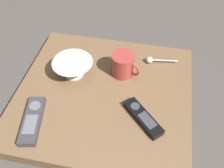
# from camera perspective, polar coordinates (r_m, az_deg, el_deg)

# --- Properties ---
(ground_plane) EXTENTS (6.00, 6.00, 0.00)m
(ground_plane) POSITION_cam_1_polar(r_m,az_deg,el_deg) (0.97, -1.77, -3.42)
(ground_plane) COLOR #47423D
(table) EXTENTS (0.60, 0.63, 0.04)m
(table) POSITION_cam_1_polar(r_m,az_deg,el_deg) (0.95, -1.80, -2.58)
(table) COLOR brown
(table) RESTS_ON ground
(cereal_bowl) EXTENTS (0.15, 0.15, 0.07)m
(cereal_bowl) POSITION_cam_1_polar(r_m,az_deg,el_deg) (0.97, -8.72, 3.77)
(cereal_bowl) COLOR silver
(cereal_bowl) RESTS_ON table
(coffee_mug) EXTENTS (0.09, 0.11, 0.09)m
(coffee_mug) POSITION_cam_1_polar(r_m,az_deg,el_deg) (0.96, 2.50, 4.33)
(coffee_mug) COLOR #A53833
(coffee_mug) RESTS_ON table
(teaspoon) EXTENTS (0.03, 0.13, 0.03)m
(teaspoon) POSITION_cam_1_polar(r_m,az_deg,el_deg) (1.04, 8.89, 5.32)
(teaspoon) COLOR silver
(teaspoon) RESTS_ON table
(tv_remote_near) EXTENTS (0.15, 0.15, 0.02)m
(tv_remote_near) POSITION_cam_1_polar(r_m,az_deg,el_deg) (0.85, 6.94, -7.44)
(tv_remote_near) COLOR black
(tv_remote_near) RESTS_ON table
(tv_remote_far) EXTENTS (0.19, 0.09, 0.03)m
(tv_remote_far) POSITION_cam_1_polar(r_m,az_deg,el_deg) (0.88, -17.35, -7.71)
(tv_remote_far) COLOR #38383D
(tv_remote_far) RESTS_ON table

